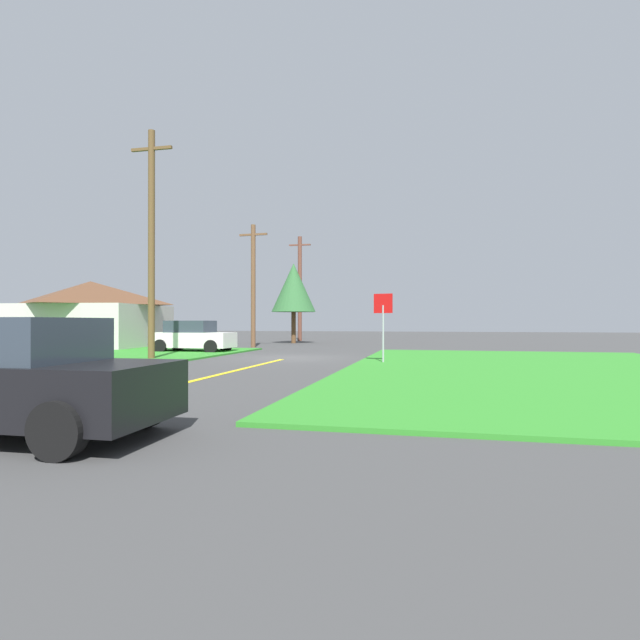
{
  "coord_description": "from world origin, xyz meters",
  "views": [
    {
      "loc": [
        6.29,
        -21.06,
        1.57
      ],
      "look_at": [
        0.74,
        2.75,
        1.65
      ],
      "focal_mm": 28.54,
      "sensor_mm": 36.0,
      "label": 1
    }
  ],
  "objects_px": {
    "parked_car_near_building": "(193,337)",
    "utility_pole_far": "(300,288)",
    "stop_sign": "(383,315)",
    "barn": "(90,314)",
    "utility_pole_mid": "(253,284)",
    "oak_tree_left": "(294,288)",
    "car_behind_on_main_road": "(8,378)",
    "utility_pole_near": "(151,242)"
  },
  "relations": [
    {
      "from": "parked_car_near_building",
      "to": "barn",
      "type": "distance_m",
      "value": 9.1
    },
    {
      "from": "parked_car_near_building",
      "to": "utility_pole_mid",
      "type": "bearing_deg",
      "value": 78.07
    },
    {
      "from": "stop_sign",
      "to": "barn",
      "type": "xyz_separation_m",
      "value": [
        -18.66,
        8.17,
        0.2
      ]
    },
    {
      "from": "utility_pole_mid",
      "to": "utility_pole_far",
      "type": "height_order",
      "value": "utility_pole_far"
    },
    {
      "from": "parked_car_near_building",
      "to": "oak_tree_left",
      "type": "relative_size",
      "value": 0.7
    },
    {
      "from": "stop_sign",
      "to": "parked_car_near_building",
      "type": "relative_size",
      "value": 0.64
    },
    {
      "from": "barn",
      "to": "parked_car_near_building",
      "type": "bearing_deg",
      "value": -20.65
    },
    {
      "from": "parked_car_near_building",
      "to": "utility_pole_mid",
      "type": "distance_m",
      "value": 6.38
    },
    {
      "from": "stop_sign",
      "to": "oak_tree_left",
      "type": "height_order",
      "value": "oak_tree_left"
    },
    {
      "from": "parked_car_near_building",
      "to": "oak_tree_left",
      "type": "xyz_separation_m",
      "value": [
        1.92,
        11.85,
        3.23
      ]
    },
    {
      "from": "parked_car_near_building",
      "to": "utility_pole_far",
      "type": "bearing_deg",
      "value": 86.19
    },
    {
      "from": "utility_pole_mid",
      "to": "oak_tree_left",
      "type": "distance_m",
      "value": 6.44
    },
    {
      "from": "car_behind_on_main_road",
      "to": "barn",
      "type": "xyz_separation_m",
      "value": [
        -14.94,
        21.15,
        1.21
      ]
    },
    {
      "from": "utility_pole_near",
      "to": "utility_pole_far",
      "type": "relative_size",
      "value": 1.1
    },
    {
      "from": "car_behind_on_main_road",
      "to": "parked_car_near_building",
      "type": "bearing_deg",
      "value": 108.44
    },
    {
      "from": "utility_pole_far",
      "to": "oak_tree_left",
      "type": "height_order",
      "value": "utility_pole_far"
    },
    {
      "from": "stop_sign",
      "to": "barn",
      "type": "bearing_deg",
      "value": -10.66
    },
    {
      "from": "oak_tree_left",
      "to": "barn",
      "type": "bearing_deg",
      "value": -140.07
    },
    {
      "from": "parked_car_near_building",
      "to": "utility_pole_far",
      "type": "distance_m",
      "value": 16.51
    },
    {
      "from": "utility_pole_near",
      "to": "utility_pole_mid",
      "type": "height_order",
      "value": "utility_pole_near"
    },
    {
      "from": "utility_pole_near",
      "to": "oak_tree_left",
      "type": "distance_m",
      "value": 17.07
    },
    {
      "from": "barn",
      "to": "oak_tree_left",
      "type": "bearing_deg",
      "value": 39.93
    },
    {
      "from": "car_behind_on_main_road",
      "to": "utility_pole_near",
      "type": "relative_size",
      "value": 0.46
    },
    {
      "from": "barn",
      "to": "car_behind_on_main_road",
      "type": "bearing_deg",
      "value": -54.77
    },
    {
      "from": "utility_pole_near",
      "to": "stop_sign",
      "type": "bearing_deg",
      "value": 1.05
    },
    {
      "from": "utility_pole_far",
      "to": "utility_pole_mid",
      "type": "bearing_deg",
      "value": -90.1
    },
    {
      "from": "parked_car_near_building",
      "to": "utility_pole_far",
      "type": "relative_size",
      "value": 0.48
    },
    {
      "from": "car_behind_on_main_road",
      "to": "parked_car_near_building",
      "type": "xyz_separation_m",
      "value": [
        -6.5,
        17.97,
        -0.0
      ]
    },
    {
      "from": "parked_car_near_building",
      "to": "utility_pole_mid",
      "type": "relative_size",
      "value": 0.54
    },
    {
      "from": "stop_sign",
      "to": "barn",
      "type": "relative_size",
      "value": 0.31
    },
    {
      "from": "oak_tree_left",
      "to": "parked_car_near_building",
      "type": "bearing_deg",
      "value": -99.19
    },
    {
      "from": "car_behind_on_main_road",
      "to": "utility_pole_near",
      "type": "distance_m",
      "value": 14.58
    },
    {
      "from": "utility_pole_far",
      "to": "stop_sign",
      "type": "bearing_deg",
      "value": -66.9
    },
    {
      "from": "car_behind_on_main_road",
      "to": "oak_tree_left",
      "type": "height_order",
      "value": "oak_tree_left"
    },
    {
      "from": "parked_car_near_building",
      "to": "utility_pole_far",
      "type": "height_order",
      "value": "utility_pole_far"
    },
    {
      "from": "parked_car_near_building",
      "to": "oak_tree_left",
      "type": "height_order",
      "value": "oak_tree_left"
    },
    {
      "from": "stop_sign",
      "to": "utility_pole_far",
      "type": "bearing_deg",
      "value": -53.9
    },
    {
      "from": "utility_pole_near",
      "to": "barn",
      "type": "distance_m",
      "value": 12.78
    },
    {
      "from": "utility_pole_mid",
      "to": "oak_tree_left",
      "type": "relative_size",
      "value": 1.28
    },
    {
      "from": "parked_car_near_building",
      "to": "utility_pole_far",
      "type": "xyz_separation_m",
      "value": [
        1.23,
        16.08,
        3.54
      ]
    },
    {
      "from": "utility_pole_mid",
      "to": "parked_car_near_building",
      "type": "bearing_deg",
      "value": -102.47
    },
    {
      "from": "car_behind_on_main_road",
      "to": "utility_pole_far",
      "type": "distance_m",
      "value": 34.64
    }
  ]
}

